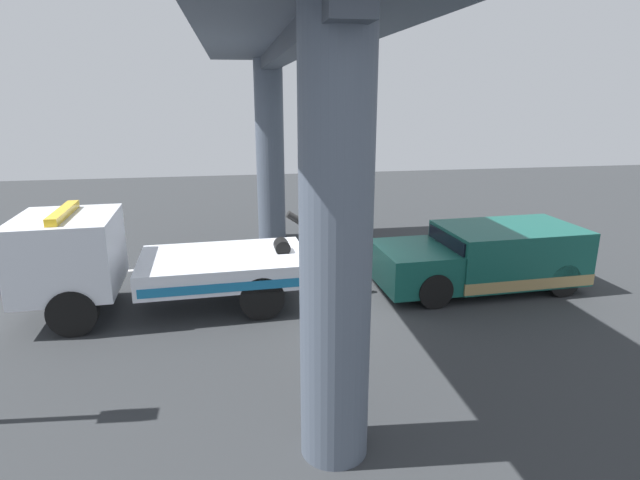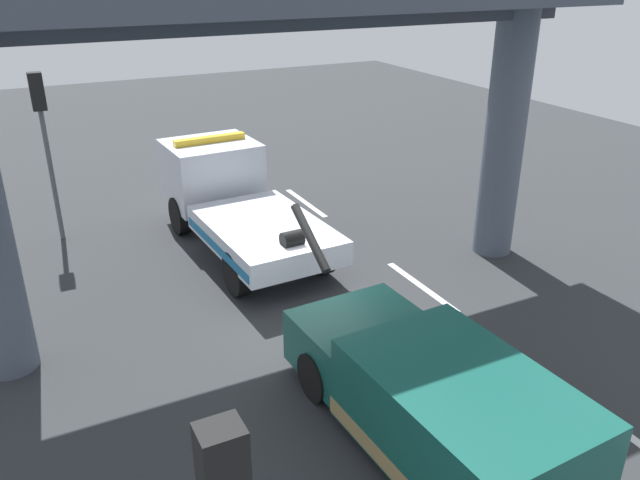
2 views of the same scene
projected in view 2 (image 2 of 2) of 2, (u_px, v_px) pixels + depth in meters
name	position (u px, v px, depth m)	size (l,w,h in m)	color
ground_plane	(308.00, 318.00, 13.16)	(60.00, 40.00, 0.10)	#2D3033
lane_stripe_mid	(421.00, 286.00, 14.31)	(2.60, 0.16, 0.01)	silver
lane_stripe_east	(306.00, 203.00, 19.21)	(2.60, 0.16, 0.01)	silver
tow_truck_white	(232.00, 197.00, 16.14)	(7.30, 2.65, 2.46)	silver
towed_van_green	(435.00, 403.00, 9.34)	(5.29, 2.41, 1.58)	#145147
overpass_structure	(286.00, 15.00, 11.45)	(3.60, 13.07, 6.94)	#4C5666
traffic_light_far	(42.00, 121.00, 15.53)	(0.39, 0.32, 4.28)	#515456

